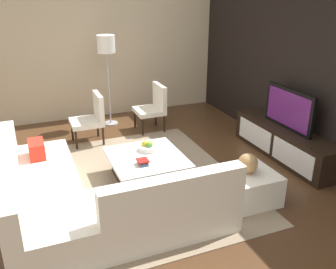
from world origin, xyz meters
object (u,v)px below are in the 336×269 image
Objects in this scene: accent_chair_far at (154,105)px; decorative_ball at (248,163)px; fruit_bowl at (148,147)px; coffee_table at (147,168)px; floor_lamp at (106,49)px; ottoman at (246,186)px; television at (289,109)px; accent_chair_near at (92,116)px; media_console at (284,143)px; sectional_couch at (87,199)px; book_stack at (143,162)px.

decorative_ball is at bearing 11.87° from accent_chair_far.
accent_chair_far reaches higher than fruit_bowl.
fruit_bowl is (-0.18, 0.10, 0.23)m from coffee_table.
floor_lamp is 2.48× the size of ottoman.
coffee_table is at bearing -2.00° from floor_lamp.
television is at bearing 82.72° from fruit_bowl.
accent_chair_near is 0.50× the size of floor_lamp.
sectional_couch is at bearing -80.77° from media_console.
fruit_bowl reaches higher than ottoman.
television is at bearing 123.62° from decorative_ball.
coffee_table is 0.31m from fruit_bowl.
coffee_table is 1.39m from ottoman.
book_stack is (0.22, -0.12, 0.22)m from coffee_table.
television is (-0.00, 0.00, 0.57)m from media_console.
television is at bearing 40.96° from floor_lamp.
accent_chair_far is at bearing -175.45° from ottoman.
media_console is at bearing 54.36° from accent_chair_near.
floor_lamp is at bearing 144.49° from accent_chair_near.
ottoman is at bearing 46.71° from coffee_table.
decorative_ball is (2.63, 1.43, 0.04)m from accent_chair_near.
coffee_table is 0.62× the size of floor_lamp.
media_console is 8.27× the size of decorative_ball.
accent_chair_far is at bearing -142.25° from media_console.
accent_chair_near is 1.35m from floor_lamp.
sectional_couch is 2.81× the size of accent_chair_far.
media_console is at bearing 45.07° from accent_chair_far.
accent_chair_far is at bearing 144.85° from sectional_couch.
floor_lamp reaches higher than coffee_table.
accent_chair_near reaches higher than media_console.
television is at bearing 92.73° from book_stack.
television is 1.50× the size of ottoman.
fruit_bowl is (-0.81, 1.05, 0.14)m from sectional_couch.
fruit_bowl is at bearing 0.27° from floor_lamp.
floor_lamp is 6.95× the size of decorative_ball.
accent_chair_far is at bearing 95.57° from accent_chair_near.
accent_chair_far is (-2.47, 1.74, 0.20)m from sectional_couch.
television reaches higher than decorative_ball.
accent_chair_far is 2.26m from book_stack.
coffee_table is 1.24× the size of accent_chair_near.
accent_chair_far is (-1.66, 0.69, 0.06)m from fruit_bowl.
media_console is at bearing -90.00° from television.
accent_chair_near is (-2.30, 0.54, 0.20)m from sectional_couch.
floor_lamp is 2.87m from book_stack.
book_stack is (0.40, -0.22, -0.01)m from fruit_bowl.
sectional_couch is 2.01m from decorative_ball.
media_console is 2.43m from book_stack.
television is 3.75× the size of fruit_bowl.
television is 3.44m from floor_lamp.
media_console is at bearing 40.96° from floor_lamp.
decorative_ball is at bearing 56.94° from book_stack.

